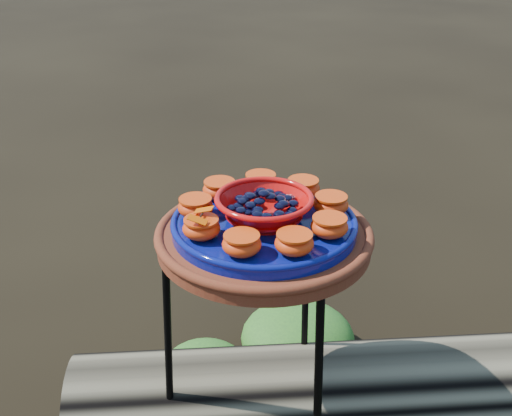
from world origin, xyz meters
The scene contains 18 objects.
plant_stand centered at (0.00, 0.00, 0.35)m, with size 0.44×0.44×0.70m, color black, non-canonical shape.
terracotta_saucer centered at (0.00, 0.00, 0.72)m, with size 0.42×0.42×0.03m, color brown.
cobalt_plate centered at (0.00, 0.00, 0.75)m, with size 0.36×0.36×0.02m, color #000F58.
red_bowl centered at (0.00, 0.00, 0.78)m, with size 0.18×0.18×0.05m, color red, non-canonical shape.
glass_gems centered at (0.00, 0.00, 0.82)m, with size 0.14×0.14×0.02m, color black, non-canonical shape.
orange_half_0 centered at (-0.06, -0.12, 0.78)m, with size 0.07×0.07×0.04m, color #C00C05.
orange_half_1 centered at (0.03, -0.13, 0.78)m, with size 0.07×0.07×0.04m, color #C00C05.
orange_half_2 centered at (0.11, -0.08, 0.78)m, with size 0.07×0.07×0.04m, color #C00C05.
orange_half_3 centered at (0.13, 0.01, 0.78)m, with size 0.07×0.07×0.04m, color #C00C05.
orange_half_4 centered at (0.10, 0.09, 0.78)m, with size 0.07×0.07×0.04m, color #C00C05.
orange_half_5 centered at (0.02, 0.13, 0.78)m, with size 0.07×0.07×0.04m, color #C00C05.
orange_half_6 centered at (-0.07, 0.11, 0.78)m, with size 0.07×0.07×0.04m, color #C00C05.
orange_half_7 centered at (-0.13, 0.04, 0.78)m, with size 0.07×0.07×0.04m, color #C00C05.
orange_half_8 centered at (-0.12, -0.05, 0.78)m, with size 0.07×0.07×0.04m, color #C00C05.
butterfly centered at (-0.06, -0.12, 0.80)m, with size 0.07×0.05×0.01m, color #D44A00, non-canonical shape.
driftwood_log centered at (0.31, 0.33, 0.17)m, with size 1.78×0.47×0.33m, color black, non-canonical shape.
foliage_left centered at (-0.34, 0.24, 0.06)m, with size 0.26×0.26×0.13m, color #26521D.
foliage_back centered at (-0.15, 0.49, 0.09)m, with size 0.35×0.35×0.18m, color #26521D.
Camera 1 is at (0.54, -0.96, 1.33)m, focal length 45.00 mm.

